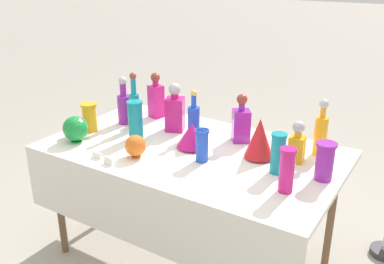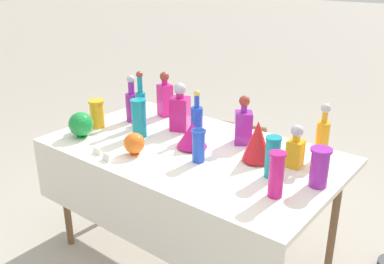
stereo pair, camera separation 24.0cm
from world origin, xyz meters
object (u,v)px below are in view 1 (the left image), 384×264
slender_vase_3 (278,152)px  slender_vase_0 (135,119)px  cardboard_box_behind_left (220,151)px  slender_vase_2 (202,144)px  tall_bottle_3 (194,120)px  slender_vase_5 (90,116)px  tall_bottle_2 (124,105)px  square_decanter_3 (156,98)px  tall_bottle_0 (321,132)px  slender_vase_4 (325,160)px  cardboard_box_behind_right (253,169)px  slender_vase_1 (287,169)px  round_bowl_0 (135,146)px  fluted_vase_0 (260,138)px  round_bowl_1 (75,129)px  tall_bottle_1 (134,107)px  fluted_vase_1 (192,135)px  square_decanter_1 (175,110)px  square_decanter_0 (297,144)px  square_decanter_2 (241,122)px

slender_vase_3 → slender_vase_0: bearing=-178.2°
cardboard_box_behind_left → slender_vase_2: bearing=-65.9°
tall_bottle_3 → slender_vase_5: bearing=-157.4°
tall_bottle_2 → slender_vase_0: size_ratio=1.34×
tall_bottle_3 → square_decanter_3: 0.45m
tall_bottle_0 → slender_vase_2: tall_bottle_0 is taller
slender_vase_0 → slender_vase_4: (1.10, 0.08, -0.02)m
slender_vase_3 → cardboard_box_behind_left: bearing=128.4°
tall_bottle_2 → cardboard_box_behind_left: (0.13, 1.10, -0.71)m
slender_vase_4 → tall_bottle_2: bearing=176.1°
tall_bottle_0 → cardboard_box_behind_left: 1.60m
cardboard_box_behind_right → slender_vase_1: bearing=-61.0°
tall_bottle_0 → round_bowl_0: tall_bottle_0 is taller
slender_vase_1 → slender_vase_3: size_ratio=1.03×
slender_vase_3 → slender_vase_4: size_ratio=1.10×
slender_vase_5 → cardboard_box_behind_left: (0.23, 1.32, -0.69)m
fluted_vase_0 → round_bowl_1: (-1.01, -0.36, -0.04)m
tall_bottle_1 → fluted_vase_1: (0.47, -0.07, -0.07)m
slender_vase_5 → fluted_vase_0: 1.08m
round_bowl_0 → slender_vase_2: bearing=24.0°
tall_bottle_2 → square_decanter_3: bearing=65.3°
round_bowl_1 → cardboard_box_behind_left: round_bowl_1 is taller
tall_bottle_2 → slender_vase_2: tall_bottle_2 is taller
tall_bottle_2 → slender_vase_4: tall_bottle_2 is taller
square_decanter_1 → round_bowl_0: square_decanter_1 is taller
tall_bottle_0 → slender_vase_2: (-0.50, -0.42, -0.04)m
square_decanter_0 → fluted_vase_1: (-0.56, -0.14, -0.02)m
tall_bottle_3 → slender_vase_0: size_ratio=1.27×
slender_vase_3 → slender_vase_4: 0.22m
round_bowl_0 → slender_vase_1: bearing=5.0°
fluted_vase_0 → tall_bottle_2: bearing=178.0°
square_decanter_0 → square_decanter_1: bearing=177.2°
slender_vase_3 → slender_vase_5: slender_vase_3 is taller
slender_vase_0 → round_bowl_0: bearing=-51.4°
cardboard_box_behind_right → tall_bottle_2: bearing=-116.4°
square_decanter_1 → slender_vase_4: size_ratio=1.59×
tall_bottle_2 → slender_vase_3: tall_bottle_2 is taller
tall_bottle_1 → slender_vase_3: tall_bottle_1 is taller
slender_vase_2 → tall_bottle_1: bearing=162.9°
square_decanter_0 → fluted_vase_0: (-0.18, -0.07, 0.02)m
square_decanter_1 → fluted_vase_0: (0.62, -0.11, -0.01)m
slender_vase_5 → cardboard_box_behind_left: slender_vase_5 is taller
tall_bottle_0 → square_decanter_0: size_ratio=1.39×
square_decanter_1 → tall_bottle_2: bearing=-168.2°
square_decanter_2 → slender_vase_5: square_decanter_2 is taller
tall_bottle_0 → slender_vase_4: bearing=-69.3°
tall_bottle_0 → round_bowl_0: size_ratio=2.53×
round_bowl_0 → slender_vase_4: bearing=16.8°
square_decanter_0 → fluted_vase_0: size_ratio=1.01×
tall_bottle_3 → slender_vase_2: bearing=-50.7°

